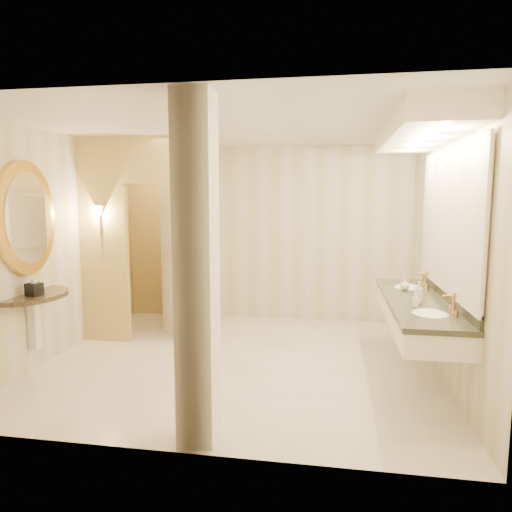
{
  "coord_description": "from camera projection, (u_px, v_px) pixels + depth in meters",
  "views": [
    {
      "loc": [
        1.05,
        -5.1,
        1.92
      ],
      "look_at": [
        0.17,
        0.2,
        1.23
      ],
      "focal_mm": 32.0,
      "sensor_mm": 36.0,
      "label": 1
    }
  ],
  "objects": [
    {
      "name": "floor",
      "position": [
        239.0,
        361.0,
        5.4
      ],
      "size": [
        4.5,
        4.5,
        0.0
      ],
      "primitive_type": "plane",
      "color": "white",
      "rests_on": "ground"
    },
    {
      "name": "ceiling",
      "position": [
        238.0,
        127.0,
        5.06
      ],
      "size": [
        4.5,
        4.5,
        0.0
      ],
      "primitive_type": "plane",
      "rotation": [
        3.14,
        0.0,
        0.0
      ],
      "color": "silver",
      "rests_on": "wall_back"
    },
    {
      "name": "wall_back",
      "position": [
        264.0,
        234.0,
        7.19
      ],
      "size": [
        4.5,
        0.02,
        2.7
      ],
      "primitive_type": "cube",
      "color": "beige",
      "rests_on": "floor"
    },
    {
      "name": "wall_front",
      "position": [
        183.0,
        277.0,
        3.28
      ],
      "size": [
        4.5,
        0.02,
        2.7
      ],
      "primitive_type": "cube",
      "color": "beige",
      "rests_on": "floor"
    },
    {
      "name": "wall_left",
      "position": [
        59.0,
        244.0,
        5.6
      ],
      "size": [
        0.02,
        4.0,
        2.7
      ],
      "primitive_type": "cube",
      "color": "beige",
      "rests_on": "floor"
    },
    {
      "name": "wall_right",
      "position": [
        445.0,
        251.0,
        4.87
      ],
      "size": [
        0.02,
        4.0,
        2.7
      ],
      "primitive_type": "cube",
      "color": "beige",
      "rests_on": "floor"
    },
    {
      "name": "toilet_closet",
      "position": [
        173.0,
        236.0,
        6.35
      ],
      "size": [
        1.5,
        1.55,
        2.7
      ],
      "color": "#D4BF6F",
      "rests_on": "floor"
    },
    {
      "name": "wall_sconce",
      "position": [
        100.0,
        212.0,
        5.92
      ],
      "size": [
        0.14,
        0.14,
        0.42
      ],
      "color": "#B37939",
      "rests_on": "toilet_closet"
    },
    {
      "name": "vanity",
      "position": [
        424.0,
        226.0,
        4.66
      ],
      "size": [
        0.75,
        2.5,
        2.09
      ],
      "color": "white",
      "rests_on": "floor"
    },
    {
      "name": "console_shelf",
      "position": [
        28.0,
        251.0,
        4.96
      ],
      "size": [
        0.95,
        0.95,
        1.92
      ],
      "color": "black",
      "rests_on": "floor"
    },
    {
      "name": "pillar",
      "position": [
        197.0,
        273.0,
        3.46
      ],
      "size": [
        0.29,
        0.29,
        2.7
      ],
      "primitive_type": "cube",
      "color": "white",
      "rests_on": "floor"
    },
    {
      "name": "tissue_box",
      "position": [
        34.0,
        289.0,
        4.89
      ],
      "size": [
        0.16,
        0.16,
        0.14
      ],
      "primitive_type": "cube",
      "rotation": [
        0.0,
        0.0,
        -0.21
      ],
      "color": "black",
      "rests_on": "console_shelf"
    },
    {
      "name": "toilet",
      "position": [
        187.0,
        294.0,
        7.26
      ],
      "size": [
        0.57,
        0.84,
        0.79
      ],
      "primitive_type": "imported",
      "rotation": [
        0.0,
        0.0,
        2.97
      ],
      "color": "white",
      "rests_on": "floor"
    },
    {
      "name": "soap_bottle_a",
      "position": [
        415.0,
        300.0,
        4.4
      ],
      "size": [
        0.06,
        0.06,
        0.13
      ],
      "primitive_type": "imported",
      "rotation": [
        0.0,
        0.0,
        0.07
      ],
      "color": "beige",
      "rests_on": "vanity"
    },
    {
      "name": "soap_bottle_b",
      "position": [
        405.0,
        284.0,
        5.18
      ],
      "size": [
        0.11,
        0.11,
        0.13
      ],
      "primitive_type": "imported",
      "rotation": [
        0.0,
        0.0,
        -0.12
      ],
      "color": "silver",
      "rests_on": "vanity"
    },
    {
      "name": "soap_bottle_c",
      "position": [
        419.0,
        293.0,
        4.51
      ],
      "size": [
        0.09,
        0.09,
        0.22
      ],
      "primitive_type": "imported",
      "rotation": [
        0.0,
        0.0,
        -0.05
      ],
      "color": "#C6B28C",
      "rests_on": "vanity"
    }
  ]
}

